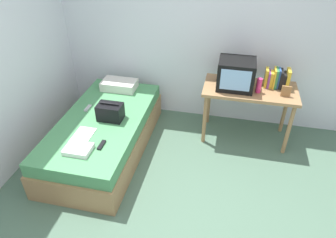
% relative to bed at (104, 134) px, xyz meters
% --- Properties ---
extents(ground_plane, '(8.00, 8.00, 0.00)m').
position_rel_bed_xyz_m(ground_plane, '(1.04, -0.86, -0.24)').
color(ground_plane, '#4C6B56').
extents(wall_back, '(5.20, 0.10, 2.60)m').
position_rel_bed_xyz_m(wall_back, '(1.04, 1.14, 1.06)').
color(wall_back, silver).
rests_on(wall_back, ground).
extents(bed, '(1.00, 2.00, 0.49)m').
position_rel_bed_xyz_m(bed, '(0.00, 0.00, 0.00)').
color(bed, '#9E754C').
rests_on(bed, ground).
extents(desk, '(1.16, 0.60, 0.76)m').
position_rel_bed_xyz_m(desk, '(1.74, 0.68, 0.42)').
color(desk, '#9E754C').
rests_on(desk, ground).
extents(tv, '(0.44, 0.39, 0.36)m').
position_rel_bed_xyz_m(tv, '(1.54, 0.65, 0.70)').
color(tv, black).
rests_on(tv, desk).
extents(water_bottle, '(0.06, 0.06, 0.18)m').
position_rel_bed_xyz_m(water_bottle, '(1.83, 0.59, 0.61)').
color(water_bottle, '#E53372').
rests_on(water_bottle, desk).
extents(book_row, '(0.29, 0.17, 0.25)m').
position_rel_bed_xyz_m(book_row, '(2.05, 0.78, 0.63)').
color(book_row, gold).
rests_on(book_row, desk).
extents(picture_frame, '(0.11, 0.02, 0.14)m').
position_rel_bed_xyz_m(picture_frame, '(2.15, 0.55, 0.58)').
color(picture_frame, olive).
rests_on(picture_frame, desk).
extents(pillow, '(0.48, 0.29, 0.12)m').
position_rel_bed_xyz_m(pillow, '(-0.05, 0.75, 0.31)').
color(pillow, silver).
rests_on(pillow, bed).
extents(handbag, '(0.30, 0.20, 0.22)m').
position_rel_bed_xyz_m(handbag, '(0.12, 0.01, 0.35)').
color(handbag, black).
rests_on(handbag, bed).
extents(magazine, '(0.21, 0.29, 0.01)m').
position_rel_bed_xyz_m(magazine, '(-0.07, -0.37, 0.25)').
color(magazine, white).
rests_on(magazine, bed).
extents(remote_dark, '(0.04, 0.16, 0.02)m').
position_rel_bed_xyz_m(remote_dark, '(0.21, -0.50, 0.26)').
color(remote_dark, black).
rests_on(remote_dark, bed).
extents(remote_silver, '(0.04, 0.14, 0.02)m').
position_rel_bed_xyz_m(remote_silver, '(-0.26, 0.15, 0.26)').
color(remote_silver, '#B7B7BC').
rests_on(remote_silver, bed).
extents(folded_towel, '(0.28, 0.22, 0.05)m').
position_rel_bed_xyz_m(folded_towel, '(0.00, -0.64, 0.27)').
color(folded_towel, white).
rests_on(folded_towel, bed).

